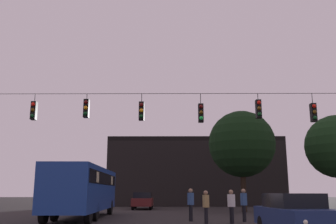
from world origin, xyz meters
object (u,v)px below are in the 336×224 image
Objects in this scene: city_bus at (84,187)px; car_near_right at (295,214)px; pedestrian_crossing_left at (206,205)px; car_far_left at (143,200)px; pedestrian_crossing_right at (191,202)px; pedestrian_crossing_center at (244,203)px; tree_behind_building at (242,144)px; pedestrian_near_bus at (231,204)px.

city_bus is 13.50m from car_near_right.
car_near_right is (9.89, -9.14, -1.07)m from city_bus.
city_bus is 6.73× the size of pedestrian_crossing_left.
pedestrian_crossing_left is (4.36, -16.13, 0.13)m from car_far_left.
pedestrian_crossing_center is at bearing -7.40° from pedestrian_crossing_right.
pedestrian_crossing_right is at bearing 172.60° from pedestrian_crossing_center.
pedestrian_crossing_right is (-2.86, 0.37, 0.01)m from pedestrian_crossing_center.
car_far_left is 10.81m from tree_behind_building.
pedestrian_crossing_left is 1.32m from pedestrian_near_bus.
tree_behind_building is at bearing 32.53° from city_bus.
city_bus is at bearing 161.34° from pedestrian_crossing_right.
tree_behind_building is (1.29, 16.27, 4.62)m from car_near_right.
pedestrian_crossing_left is at bearing -70.69° from pedestrian_crossing_right.
tree_behind_building reaches higher than car_far_left.
car_far_left is at bearing 77.21° from city_bus.
pedestrian_crossing_left is 2.67m from pedestrian_crossing_center.
car_near_right is at bearing -42.74° from city_bus.
city_bus is at bearing 150.19° from pedestrian_crossing_left.
pedestrian_crossing_right is at bearing -75.44° from car_far_left.
pedestrian_crossing_center reaches higher than pedestrian_crossing_left.
city_bus reaches higher than car_near_right.
tree_behind_building is at bearing 75.88° from pedestrian_near_bus.
pedestrian_near_bus is (-0.89, -1.35, -0.04)m from pedestrian_crossing_center.
pedestrian_crossing_left is 12.74m from tree_behind_building.
pedestrian_near_bus is at bearing -123.53° from pedestrian_crossing_center.
pedestrian_crossing_right is 1.05× the size of pedestrian_near_bus.
tree_behind_building is (8.44, -4.93, 4.62)m from car_far_left.
tree_behind_building is (1.88, 9.67, 4.43)m from pedestrian_crossing_center.
pedestrian_crossing_left is at bearing -172.35° from pedestrian_near_bus.
tree_behind_building is (4.74, 9.30, 4.42)m from pedestrian_crossing_right.
tree_behind_building is at bearing 62.99° from pedestrian_crossing_right.
pedestrian_crossing_left is (7.10, -4.07, -0.94)m from city_bus.
pedestrian_near_bus is (-1.48, 5.24, 0.15)m from car_near_right.
pedestrian_crossing_right is at bearing -117.01° from tree_behind_building.
car_far_left is 2.59× the size of pedestrian_near_bus.
pedestrian_crossing_center is 0.21× the size of tree_behind_building.
car_near_right is at bearing -74.25° from pedestrian_near_bus.
city_bus is 9.68m from pedestrian_crossing_center.
pedestrian_crossing_right is at bearing 116.36° from car_near_right.
city_bus is 9.31m from pedestrian_near_bus.
pedestrian_crossing_center is 0.99× the size of pedestrian_crossing_right.
car_far_left is at bearing 109.56° from pedestrian_near_bus.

